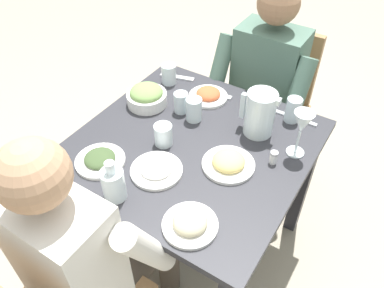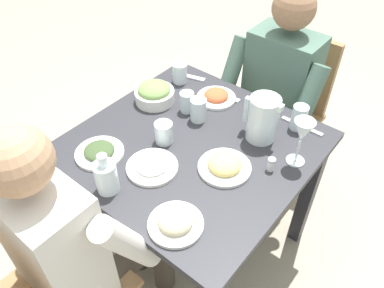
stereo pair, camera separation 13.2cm
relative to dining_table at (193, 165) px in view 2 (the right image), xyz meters
name	(u,v)px [view 2 (the right image)]	position (x,y,z in m)	size (l,w,h in m)	color
ground_plane	(192,244)	(0.00, 0.00, -0.61)	(8.00, 8.00, 0.00)	#9E937F
dining_table	(193,165)	(0.00, 0.00, 0.00)	(0.89, 0.89, 0.73)	#2D2D33
chair_near	(284,106)	(-0.04, -0.74, -0.10)	(0.40, 0.40, 0.89)	#997047
diner_near	(269,101)	(-0.04, -0.53, 0.04)	(0.48, 0.53, 1.18)	#4C6B5B
diner_far	(81,236)	(0.06, 0.53, 0.04)	(0.48, 0.53, 1.18)	silver
water_pitcher	(263,118)	(-0.19, -0.20, 0.22)	(0.16, 0.12, 0.19)	silver
salad_bowl	(154,93)	(0.31, -0.11, 0.17)	(0.18, 0.18, 0.09)	white
plate_fries	(225,165)	(-0.18, 0.03, 0.14)	(0.20, 0.20, 0.05)	white
plate_rice_curry	(216,96)	(0.10, -0.30, 0.14)	(0.18, 0.18, 0.05)	white
plate_dolmas	(99,152)	(0.24, 0.28, 0.14)	(0.19, 0.19, 0.04)	white
plate_beans	(176,222)	(-0.21, 0.34, 0.14)	(0.18, 0.18, 0.05)	white
plate_yoghurt	(152,166)	(0.03, 0.20, 0.14)	(0.19, 0.19, 0.04)	white
water_glass_by_pitcher	(299,117)	(-0.28, -0.35, 0.18)	(0.06, 0.06, 0.11)	silver
water_glass_near_left	(198,110)	(0.08, -0.13, 0.18)	(0.07, 0.07, 0.10)	silver
water_glass_center	(180,73)	(0.32, -0.30, 0.17)	(0.07, 0.07, 0.10)	silver
water_glass_far_left	(164,133)	(0.10, 0.06, 0.17)	(0.07, 0.07, 0.09)	silver
water_glass_far_right	(187,102)	(0.15, -0.15, 0.17)	(0.06, 0.06, 0.09)	silver
wine_glass	(302,133)	(-0.37, -0.17, 0.27)	(0.08, 0.08, 0.20)	silver
oil_carafe	(107,178)	(0.08, 0.37, 0.18)	(0.08, 0.08, 0.16)	silver
salt_shaker	(271,164)	(-0.31, -0.07, 0.15)	(0.03, 0.03, 0.05)	white
fork_near	(189,76)	(0.32, -0.36, 0.13)	(0.17, 0.03, 0.01)	silver
knife_near	(302,126)	(-0.29, -0.37, 0.13)	(0.18, 0.02, 0.01)	silver
fork_far	(223,95)	(0.09, -0.33, 0.13)	(0.17, 0.03, 0.01)	silver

